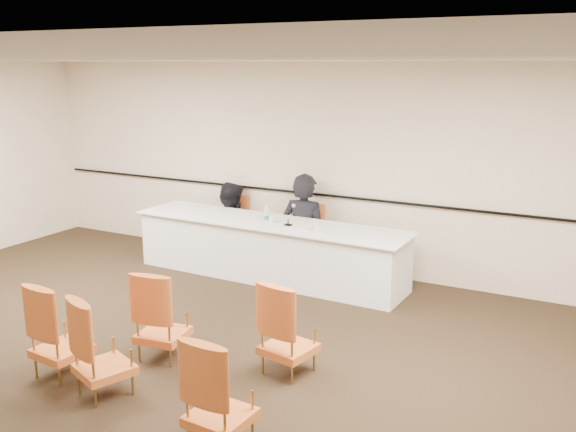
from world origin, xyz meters
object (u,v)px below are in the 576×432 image
(panelist_main_chair, at_px, (304,238))
(panelist_second, at_px, (231,236))
(panel_table, at_px, (269,250))
(aud_chair_back_left, at_px, (60,329))
(panelist_main, at_px, (304,239))
(microphone, at_px, (288,215))
(water_bottle, at_px, (267,214))
(coffee_cup, at_px, (317,227))
(aud_chair_front_mid, at_px, (162,314))
(aud_chair_back_mid, at_px, (103,346))
(aud_chair_back_right, at_px, (220,391))
(aud_chair_front_right, at_px, (289,327))
(drinking_glass, at_px, (271,219))
(panelist_second_chair, at_px, (230,227))

(panelist_main_chair, bearing_deg, panelist_second, -180.00)
(panel_table, distance_m, panelist_main_chair, 0.64)
(aud_chair_back_left, bearing_deg, panelist_main, 87.23)
(microphone, bearing_deg, water_bottle, 178.00)
(coffee_cup, distance_m, aud_chair_front_mid, 2.63)
(aud_chair_back_mid, bearing_deg, panel_table, 116.17)
(water_bottle, distance_m, aud_chair_back_right, 4.12)
(aud_chair_back_right, bearing_deg, aud_chair_front_right, 98.18)
(water_bottle, xyz_separation_m, drinking_glass, (0.06, 0.03, -0.07))
(aud_chair_front_right, bearing_deg, aud_chair_back_right, -75.54)
(panel_table, xyz_separation_m, panelist_main, (0.26, 0.59, 0.04))
(panel_table, relative_size, panelist_second, 2.36)
(aud_chair_back_mid, bearing_deg, panelist_second, 129.17)
(water_bottle, xyz_separation_m, aud_chair_back_right, (1.72, -3.72, -0.46))
(panelist_second, height_order, aud_chair_back_mid, panelist_second)
(panelist_main_chair, bearing_deg, aud_chair_back_right, -70.16)
(aud_chair_front_right, relative_size, aud_chair_back_right, 1.00)
(microphone, relative_size, aud_chair_back_mid, 0.30)
(water_bottle, relative_size, aud_chair_front_mid, 0.25)
(panelist_main, bearing_deg, panelist_second_chair, -2.65)
(microphone, relative_size, coffee_cup, 2.06)
(panelist_main, bearing_deg, aud_chair_back_left, 80.58)
(microphone, height_order, aud_chair_back_left, microphone)
(panelist_main, xyz_separation_m, aud_chair_back_right, (1.45, -4.36, 0.03))
(panelist_second, xyz_separation_m, coffee_cup, (1.89, -0.81, 0.56))
(aud_chair_front_right, relative_size, aud_chair_back_mid, 1.00)
(aud_chair_front_mid, height_order, aud_chair_back_right, same)
(panelist_main, xyz_separation_m, drinking_glass, (-0.21, -0.61, 0.42))
(drinking_glass, relative_size, aud_chair_back_right, 0.11)
(microphone, bearing_deg, aud_chair_front_right, -59.92)
(panel_table, height_order, microphone, microphone)
(panelist_main, distance_m, panelist_main_chair, 0.03)
(panel_table, xyz_separation_m, aud_chair_back_right, (1.71, -3.77, 0.07))
(aud_chair_front_right, bearing_deg, panelist_main_chair, 123.82)
(panelist_second, bearing_deg, aud_chair_back_mid, 108.78)
(panel_table, height_order, drinking_glass, drinking_glass)
(drinking_glass, xyz_separation_m, aud_chair_back_right, (1.66, -3.75, -0.39))
(panelist_main, distance_m, panelist_second_chair, 1.31)
(microphone, distance_m, aud_chair_front_mid, 2.70)
(water_bottle, distance_m, drinking_glass, 0.10)
(coffee_cup, xyz_separation_m, aud_chair_back_right, (0.88, -3.58, -0.41))
(aud_chair_back_right, bearing_deg, water_bottle, 118.30)
(panelist_second_chair, bearing_deg, aud_chair_front_right, -47.42)
(aud_chair_front_mid, relative_size, aud_chair_front_right, 1.00)
(panelist_main, height_order, panelist_second_chair, panelist_main)
(water_bottle, xyz_separation_m, aud_chair_front_right, (1.61, -2.37, -0.46))
(drinking_glass, bearing_deg, aud_chair_back_mid, -85.81)
(panel_table, xyz_separation_m, aud_chair_back_mid, (0.31, -3.59, 0.07))
(drinking_glass, height_order, aud_chair_back_mid, aud_chair_back_mid)
(panelist_second_chair, height_order, aud_chair_back_mid, same)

